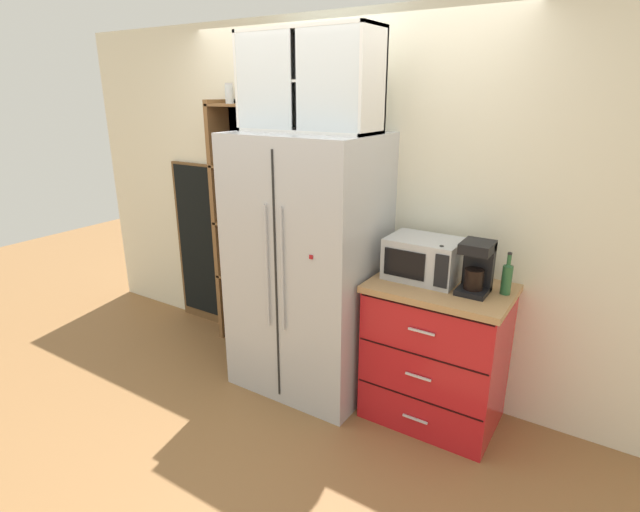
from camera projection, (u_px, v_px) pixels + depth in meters
name	position (u px, v px, depth m)	size (l,w,h in m)	color
ground_plane	(309.00, 378.00, 3.69)	(10.85, 10.85, 0.00)	olive
wall_back_cream	(338.00, 202.00, 3.60)	(5.14, 0.10, 2.55)	silver
refrigerator	(308.00, 266.00, 3.39)	(0.96, 0.74, 1.80)	#B7BABF
pantry_shelf_column	(249.00, 223.00, 3.99)	(0.55, 0.27, 2.11)	brown
counter_cabinet	(436.00, 353.00, 3.12)	(0.84, 0.59, 0.93)	red
microwave	(424.00, 259.00, 3.04)	(0.44, 0.33, 0.26)	#B7BABF
coffee_maker	(477.00, 267.00, 2.83)	(0.17, 0.20, 0.31)	black
mug_charcoal	(445.00, 275.00, 2.99)	(0.12, 0.08, 0.10)	#2D2D33
mug_sage	(441.00, 279.00, 2.94)	(0.12, 0.08, 0.09)	#8CA37F
bottle_amber	(440.00, 270.00, 2.89)	(0.06, 0.06, 0.26)	brown
bottle_green	(507.00, 276.00, 2.81)	(0.06, 0.06, 0.25)	#285B33
upper_cabinet	(311.00, 82.00, 3.05)	(0.92, 0.32, 0.61)	silver
chalkboard_menu	(203.00, 245.00, 4.41)	(0.60, 0.04, 1.46)	brown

